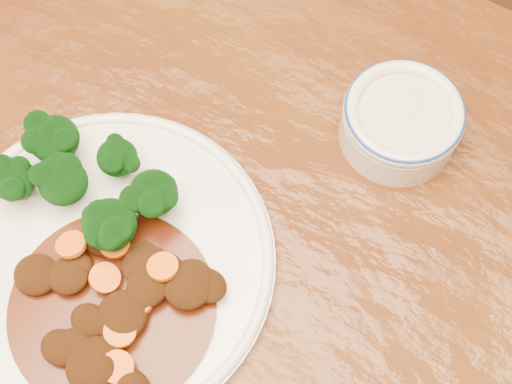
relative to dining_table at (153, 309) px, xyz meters
The scene contains 5 objects.
dining_table is the anchor object (origin of this frame).
dinner_plate 0.10m from the dining_table, behind, with size 0.30×0.30×0.02m.
broccoli_florets 0.15m from the dining_table, 149.80° to the left, with size 0.16×0.10×0.05m.
mince_stew 0.11m from the dining_table, 95.19° to the right, with size 0.18×0.18×0.03m.
dip_bowl 0.30m from the dining_table, 61.36° to the left, with size 0.11×0.11×0.05m.
Camera 1 is at (0.18, -0.12, 1.35)m, focal length 50.00 mm.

